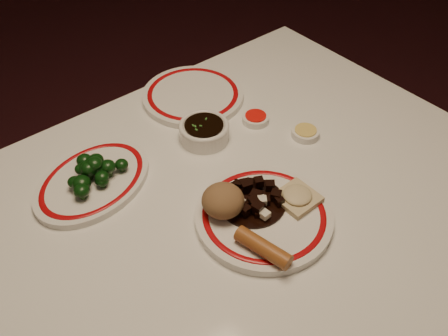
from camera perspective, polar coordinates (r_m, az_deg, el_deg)
dining_table at (r=1.07m, az=0.56°, el=-7.38°), size 1.20×0.90×0.75m
main_plate at (r=0.96m, az=4.58°, el=-5.51°), size 0.35×0.35×0.02m
rice_mound at (r=0.94m, az=-0.12°, el=-3.74°), size 0.08×0.08×0.06m
spring_roll at (r=0.89m, az=4.49°, el=-9.06°), size 0.05×0.11×0.03m
fried_wonton at (r=0.98m, az=8.36°, el=-3.28°), size 0.08×0.08×0.02m
stirfry_heap at (r=0.97m, az=3.42°, el=-3.66°), size 0.13×0.13×0.03m
broccoli_plate at (r=1.06m, az=-14.77°, el=-1.42°), size 0.31×0.29×0.02m
broccoli_pile at (r=1.04m, az=-14.84°, el=-0.29°), size 0.13×0.10×0.05m
soy_bowl at (r=1.13m, az=-2.28°, el=4.14°), size 0.11×0.11×0.04m
sweet_sour_dish at (r=1.19m, az=3.63°, el=5.67°), size 0.06×0.06×0.02m
mustard_dish at (r=1.16m, az=9.28°, el=3.99°), size 0.06×0.06×0.02m
far_plate at (r=1.26m, az=-3.57°, el=8.30°), size 0.26×0.26×0.02m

